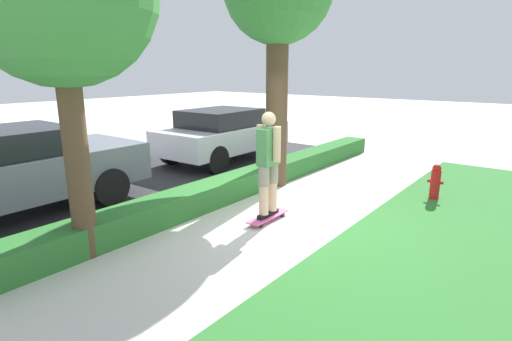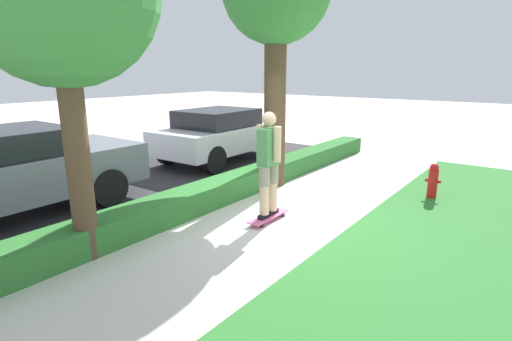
# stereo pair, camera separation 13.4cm
# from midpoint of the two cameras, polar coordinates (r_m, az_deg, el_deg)

# --- Properties ---
(ground_plane) EXTENTS (60.00, 60.00, 0.00)m
(ground_plane) POSITION_cam_midpoint_polar(r_m,az_deg,el_deg) (6.91, 3.90, -7.06)
(ground_plane) COLOR beige
(grass_lawn_strip) EXTENTS (12.71, 4.00, 0.01)m
(grass_lawn_strip) POSITION_cam_midpoint_polar(r_m,az_deg,el_deg) (6.00, 29.39, -12.36)
(grass_lawn_strip) COLOR #2D702D
(grass_lawn_strip) RESTS_ON ground_plane
(street_asphalt) EXTENTS (12.71, 5.00, 0.01)m
(street_asphalt) POSITION_cam_midpoint_polar(r_m,az_deg,el_deg) (9.71, -17.40, -1.36)
(street_asphalt) COLOR #2D2D30
(street_asphalt) RESTS_ON ground_plane
(hedge_row) EXTENTS (12.71, 0.60, 0.43)m
(hedge_row) POSITION_cam_midpoint_polar(r_m,az_deg,el_deg) (7.76, -6.05, -2.98)
(hedge_row) COLOR #2D702D
(hedge_row) RESTS_ON ground_plane
(skateboard) EXTENTS (0.93, 0.24, 0.09)m
(skateboard) POSITION_cam_midpoint_polar(r_m,az_deg,el_deg) (6.84, 1.21, -6.61)
(skateboard) COLOR #DB5B93
(skateboard) RESTS_ON ground_plane
(skater_person) EXTENTS (0.51, 0.45, 1.76)m
(skater_person) POSITION_cam_midpoint_polar(r_m,az_deg,el_deg) (6.56, 1.25, 1.25)
(skater_person) COLOR black
(skater_person) RESTS_ON skateboard
(parked_car_middle) EXTENTS (3.91, 1.91, 1.45)m
(parked_car_middle) POSITION_cam_midpoint_polar(r_m,az_deg,el_deg) (11.18, -5.52, 5.26)
(parked_car_middle) COLOR silver
(parked_car_middle) RESTS_ON ground_plane
(fire_hydrant) EXTENTS (0.18, 0.30, 0.71)m
(fire_hydrant) POSITION_cam_midpoint_polar(r_m,az_deg,el_deg) (8.67, 23.55, -1.34)
(fire_hydrant) COLOR red
(fire_hydrant) RESTS_ON ground_plane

